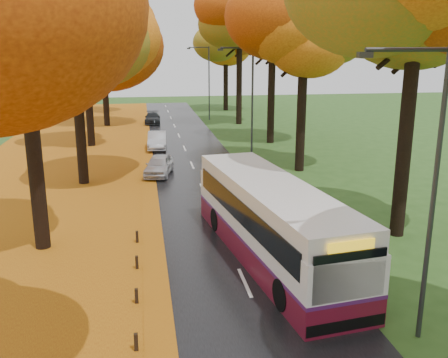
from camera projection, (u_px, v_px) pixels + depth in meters
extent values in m
cube|color=black|center=(201.00, 184.00, 29.72)|extent=(6.50, 90.00, 0.04)
cube|color=silver|center=(201.00, 184.00, 29.71)|extent=(0.12, 90.00, 0.01)
cube|color=#86350C|center=(43.00, 191.00, 28.30)|extent=(12.00, 90.00, 0.02)
cube|color=#BB7D13|center=(149.00, 186.00, 29.23)|extent=(0.90, 90.00, 0.01)
cylinder|color=black|center=(33.00, 137.00, 19.26)|extent=(0.60, 0.60, 9.15)
cylinder|color=black|center=(79.00, 117.00, 29.04)|extent=(0.60, 0.60, 8.00)
ellipsoid|color=orange|center=(72.00, 28.00, 27.75)|extent=(9.20, 9.20, 7.18)
cylinder|color=black|center=(88.00, 94.00, 40.31)|extent=(0.60, 0.60, 8.58)
ellipsoid|color=orange|center=(83.00, 24.00, 38.93)|extent=(8.00, 8.00, 6.24)
cylinder|color=black|center=(105.00, 81.00, 50.82)|extent=(0.60, 0.60, 9.15)
ellipsoid|color=orange|center=(101.00, 22.00, 49.35)|extent=(9.20, 9.20, 7.18)
cylinder|color=black|center=(105.00, 80.00, 60.41)|extent=(0.60, 0.60, 8.00)
ellipsoid|color=orange|center=(103.00, 38.00, 59.13)|extent=(8.00, 8.00, 6.24)
cylinder|color=black|center=(406.00, 130.00, 20.66)|extent=(0.60, 0.60, 9.22)
cylinder|color=black|center=(302.00, 109.00, 32.14)|extent=(0.60, 0.60, 8.19)
ellipsoid|color=#D25E0F|center=(305.00, 26.00, 30.83)|extent=(9.20, 9.20, 7.18)
cylinder|color=black|center=(271.00, 91.00, 41.70)|extent=(0.60, 0.60, 8.70)
ellipsoid|color=#D25E0F|center=(273.00, 23.00, 40.31)|extent=(8.20, 8.20, 6.40)
cylinder|color=black|center=(239.00, 80.00, 52.03)|extent=(0.60, 0.60, 9.22)
ellipsoid|color=#D25E0F|center=(240.00, 22.00, 50.55)|extent=(9.20, 9.20, 7.18)
cylinder|color=black|center=(226.00, 78.00, 63.70)|extent=(0.60, 0.60, 8.19)
ellipsoid|color=#D25E0F|center=(226.00, 36.00, 62.39)|extent=(8.20, 8.20, 6.40)
cube|color=black|center=(136.00, 342.00, 13.44)|extent=(0.11, 0.11, 0.52)
cube|color=black|center=(137.00, 296.00, 15.91)|extent=(0.11, 0.11, 0.52)
cube|color=black|center=(137.00, 263.00, 18.39)|extent=(0.11, 0.11, 0.52)
cube|color=black|center=(137.00, 237.00, 20.87)|extent=(0.11, 0.11, 0.52)
cylinder|color=#333538|center=(433.00, 202.00, 13.15)|extent=(0.14, 0.14, 8.00)
cylinder|color=#333538|center=(408.00, 50.00, 11.97)|extent=(2.20, 0.11, 0.11)
cube|color=#333538|center=(365.00, 55.00, 11.83)|extent=(0.35, 0.18, 0.14)
cylinder|color=#333538|center=(252.00, 107.00, 34.12)|extent=(0.14, 0.14, 8.00)
cylinder|color=#333538|center=(237.00, 48.00, 32.95)|extent=(2.20, 0.11, 0.11)
cube|color=#333538|center=(220.00, 50.00, 32.81)|extent=(0.35, 0.18, 0.14)
cylinder|color=#333538|center=(209.00, 84.00, 55.10)|extent=(0.14, 0.14, 8.00)
cylinder|color=#333538|center=(199.00, 47.00, 53.93)|extent=(2.20, 0.11, 0.11)
cube|color=#333538|center=(189.00, 48.00, 53.78)|extent=(0.35, 0.18, 0.14)
cube|color=#5C0E20|center=(270.00, 246.00, 19.30)|extent=(4.09, 11.57, 0.93)
cube|color=white|center=(271.00, 218.00, 19.01)|extent=(4.09, 11.57, 1.34)
cube|color=white|center=(272.00, 192.00, 18.74)|extent=(4.01, 11.34, 0.72)
cube|color=#4C1958|center=(271.00, 233.00, 19.17)|extent=(4.11, 11.59, 0.12)
cube|color=black|center=(271.00, 208.00, 18.90)|extent=(4.00, 10.68, 0.88)
cube|color=black|center=(349.00, 276.00, 13.75)|extent=(2.25, 0.37, 1.44)
cube|color=yellow|center=(352.00, 246.00, 13.52)|extent=(1.41, 0.25, 0.29)
cube|color=black|center=(346.00, 325.00, 14.16)|extent=(2.52, 0.46, 0.36)
cylinder|color=black|center=(283.00, 295.00, 15.40)|extent=(0.43, 1.06, 1.03)
cylinder|color=black|center=(350.00, 284.00, 16.06)|extent=(0.43, 1.06, 1.03)
cylinder|color=black|center=(217.00, 220.00, 22.09)|extent=(0.43, 1.06, 1.03)
cylinder|color=black|center=(266.00, 214.00, 22.76)|extent=(0.43, 1.06, 1.03)
imported|color=#BDBDC1|center=(159.00, 165.00, 31.69)|extent=(2.30, 3.98, 1.27)
imported|color=#ABADB3|center=(157.00, 140.00, 39.92)|extent=(1.64, 4.14, 1.34)
imported|color=black|center=(153.00, 118.00, 53.16)|extent=(1.77, 4.01, 1.14)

